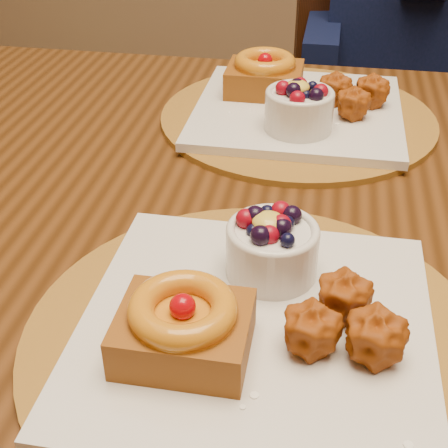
% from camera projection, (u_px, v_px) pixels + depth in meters
% --- Properties ---
extents(dining_table, '(1.60, 0.90, 0.76)m').
position_uv_depth(dining_table, '(278.00, 257.00, 0.73)').
color(dining_table, '#341B09').
rests_on(dining_table, ground).
extents(place_setting_near, '(0.38, 0.38, 0.08)m').
position_uv_depth(place_setting_near, '(254.00, 318.00, 0.50)').
color(place_setting_near, brown).
rests_on(place_setting_near, dining_table).
extents(place_setting_far, '(0.38, 0.38, 0.08)m').
position_uv_depth(place_setting_far, '(296.00, 105.00, 0.85)').
color(place_setting_far, brown).
rests_on(place_setting_far, dining_table).
extents(chair_far, '(0.54, 0.54, 0.92)m').
position_uv_depth(chair_far, '(394.00, 119.00, 1.46)').
color(chair_far, black).
rests_on(chair_far, ground).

